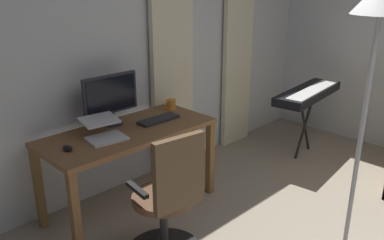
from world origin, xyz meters
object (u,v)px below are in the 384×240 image
desk (129,141)px  computer_monitor (111,96)px  office_chair (169,206)px  computer_mouse (68,148)px  floor_lamp (377,33)px  laptop (104,132)px  mug_tea (171,104)px  computer_keyboard (159,119)px  piano_keyboard (308,94)px

desk → computer_monitor: computer_monitor is taller
office_chair → computer_mouse: office_chair is taller
floor_lamp → office_chair: bearing=-47.7°
computer_monitor → laptop: computer_monitor is taller
computer_mouse → mug_tea: 1.19m
computer_mouse → computer_keyboard: bearing=-178.5°
computer_keyboard → computer_mouse: computer_mouse is taller
computer_monitor → mug_tea: computer_monitor is taller
desk → laptop: 0.29m
mug_tea → computer_monitor: bearing=-4.7°
office_chair → floor_lamp: floor_lamp is taller
floor_lamp → computer_mouse: bearing=-54.9°
piano_keyboard → mug_tea: bearing=-28.9°
office_chair → laptop: size_ratio=2.74×
piano_keyboard → floor_lamp: size_ratio=0.58×
computer_mouse → floor_lamp: bearing=125.1°
laptop → floor_lamp: bearing=124.5°
desk → laptop: laptop is taller
computer_mouse → computer_monitor: bearing=-156.5°
computer_monitor → piano_keyboard: computer_monitor is taller
computer_monitor → computer_mouse: bearing=23.5°
desk → mug_tea: mug_tea is taller
office_chair → laptop: office_chair is taller
mug_tea → office_chair: bearing=47.3°
computer_mouse → piano_keyboard: (-2.67, 0.41, -0.05)m
computer_monitor → floor_lamp: 2.08m
computer_keyboard → floor_lamp: 1.90m
office_chair → computer_monitor: computer_monitor is taller
computer_keyboard → piano_keyboard: size_ratio=0.34×
laptop → piano_keyboard: laptop is taller
laptop → mug_tea: bearing=-160.6°
office_chair → mug_tea: bearing=55.0°
laptop → floor_lamp: size_ratio=0.19×
computer_keyboard → computer_mouse: size_ratio=3.86×
mug_tea → piano_keyboard: bearing=158.0°
computer_monitor → computer_mouse: 0.64m
computer_mouse → floor_lamp: (-1.15, 1.64, 0.88)m
floor_lamp → computer_keyboard: bearing=-80.9°
desk → office_chair: size_ratio=1.44×
mug_tea → floor_lamp: floor_lamp is taller
computer_monitor → laptop: 0.37m
laptop → desk: bearing=-168.9°
computer_monitor → floor_lamp: size_ratio=0.26×
laptop → floor_lamp: 2.03m
office_chair → computer_mouse: 0.86m
office_chair → computer_keyboard: bearing=61.3°
office_chair → piano_keyboard: bearing=15.5°
computer_mouse → mug_tea: mug_tea is taller
desk → laptop: size_ratio=3.95×
desk → computer_keyboard: (-0.32, 0.01, 0.11)m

